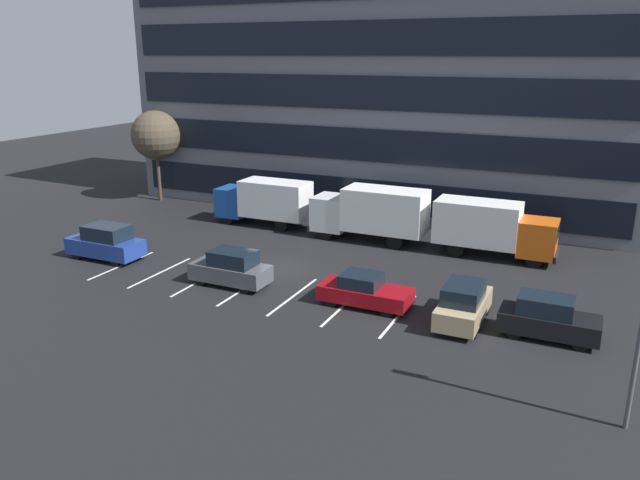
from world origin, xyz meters
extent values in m
plane|color=black|center=(0.00, 0.00, 0.00)|extent=(120.00, 120.00, 0.00)
cube|color=slate|center=(0.00, 18.00, 9.00)|extent=(38.32, 12.20, 18.00)
cube|color=black|center=(0.00, 11.84, 1.98)|extent=(36.78, 0.16, 2.30)
cube|color=black|center=(0.00, 11.84, 5.58)|extent=(36.78, 0.16, 2.30)
cube|color=black|center=(0.00, 11.84, 9.18)|extent=(36.78, 0.16, 2.30)
cube|color=black|center=(0.00, 11.84, 12.78)|extent=(36.78, 0.16, 2.30)
cube|color=silver|center=(-8.40, -3.28, 0.00)|extent=(0.14, 5.40, 0.01)
cube|color=silver|center=(-5.60, -3.28, 0.00)|extent=(0.14, 5.40, 0.01)
cube|color=silver|center=(-2.80, -3.28, 0.00)|extent=(0.14, 5.40, 0.01)
cube|color=silver|center=(0.00, -3.28, 0.00)|extent=(0.14, 5.40, 0.01)
cube|color=silver|center=(2.80, -3.28, 0.00)|extent=(0.14, 5.40, 0.01)
cube|color=silver|center=(5.60, -3.28, 0.00)|extent=(0.14, 5.40, 0.01)
cube|color=silver|center=(8.40, -3.28, 0.00)|extent=(0.14, 5.40, 0.01)
cube|color=white|center=(0.18, 7.41, 1.62)|extent=(2.22, 2.43, 2.22)
cube|color=black|center=(-0.91, 7.41, 2.06)|extent=(0.06, 2.04, 0.98)
cube|color=white|center=(3.92, 7.41, 2.17)|extent=(5.26, 2.53, 2.73)
cube|color=black|center=(-0.98, 7.41, 0.66)|extent=(0.20, 2.43, 0.40)
cylinder|color=black|center=(0.18, 6.37, 0.51)|extent=(1.01, 0.30, 1.01)
cylinder|color=black|center=(0.18, 8.45, 0.51)|extent=(1.01, 0.30, 1.01)
cylinder|color=black|center=(4.97, 6.37, 0.51)|extent=(1.01, 0.30, 1.01)
cylinder|color=black|center=(4.97, 8.45, 0.51)|extent=(1.01, 0.30, 1.01)
cube|color=#194799|center=(-7.78, 7.84, 1.49)|extent=(2.05, 2.23, 2.05)
cube|color=black|center=(-8.78, 7.84, 1.90)|extent=(0.06, 1.88, 0.90)
cube|color=white|center=(-4.34, 7.84, 2.00)|extent=(4.84, 2.33, 2.51)
cube|color=black|center=(-8.85, 7.84, 0.61)|extent=(0.19, 2.23, 0.37)
cylinder|color=black|center=(-7.78, 6.88, 0.47)|extent=(0.93, 0.28, 0.93)
cylinder|color=black|center=(-7.78, 8.79, 0.47)|extent=(0.93, 0.28, 0.93)
cylinder|color=black|center=(-3.37, 6.88, 0.47)|extent=(0.93, 0.28, 0.93)
cylinder|color=black|center=(-3.37, 8.79, 0.47)|extent=(0.93, 0.28, 0.93)
cube|color=#D85914|center=(13.33, 7.39, 1.53)|extent=(2.10, 2.29, 2.10)
cube|color=black|center=(14.36, 7.39, 1.95)|extent=(0.06, 1.92, 0.92)
cube|color=white|center=(9.79, 7.39, 2.05)|extent=(4.97, 2.39, 2.58)
cube|color=black|center=(14.42, 7.39, 0.62)|extent=(0.19, 2.29, 0.38)
cylinder|color=black|center=(13.33, 8.37, 0.48)|extent=(0.95, 0.29, 0.95)
cylinder|color=black|center=(13.33, 6.41, 0.48)|extent=(0.95, 0.29, 0.95)
cylinder|color=black|center=(8.80, 8.37, 0.48)|extent=(0.95, 0.29, 0.95)
cylinder|color=black|center=(8.80, 6.41, 0.48)|extent=(0.95, 0.29, 0.95)
cube|color=maroon|center=(6.53, -2.83, 0.61)|extent=(4.48, 1.88, 0.73)
cube|color=black|center=(6.31, -2.83, 1.29)|extent=(1.88, 1.65, 0.63)
cylinder|color=black|center=(7.96, -2.01, 0.31)|extent=(0.63, 0.23, 0.63)
cylinder|color=black|center=(7.96, -3.64, 0.31)|extent=(0.63, 0.23, 0.63)
cylinder|color=black|center=(5.10, -2.01, 0.31)|extent=(0.63, 0.23, 0.63)
cylinder|color=black|center=(5.10, -3.64, 0.31)|extent=(0.63, 0.23, 0.63)
cube|color=tan|center=(11.29, -2.77, 0.71)|extent=(1.83, 4.31, 0.89)
cube|color=black|center=(11.29, -2.99, 1.55)|extent=(1.61, 2.37, 0.80)
cylinder|color=black|center=(10.49, -1.39, 0.32)|extent=(0.21, 0.64, 0.64)
cylinder|color=black|center=(12.09, -1.39, 0.32)|extent=(0.21, 0.64, 0.64)
cylinder|color=black|center=(10.49, -4.15, 0.32)|extent=(0.21, 0.64, 0.64)
cylinder|color=black|center=(12.09, -4.15, 0.32)|extent=(0.21, 0.64, 0.64)
cube|color=#474C51|center=(-0.97, -3.21, 0.70)|extent=(4.24, 1.80, 0.88)
cube|color=black|center=(-0.76, -3.21, 1.53)|extent=(2.33, 1.58, 0.78)
cylinder|color=black|center=(-2.33, -4.00, 0.31)|extent=(0.63, 0.20, 0.63)
cylinder|color=black|center=(-2.33, -2.42, 0.31)|extent=(0.63, 0.20, 0.63)
cylinder|color=black|center=(0.38, -4.00, 0.31)|extent=(0.63, 0.20, 0.63)
cylinder|color=black|center=(0.38, -2.42, 0.31)|extent=(0.63, 0.20, 0.63)
cube|color=navy|center=(-10.12, -2.69, 0.76)|extent=(4.62, 1.96, 0.95)
cube|color=black|center=(-9.89, -2.69, 1.66)|extent=(2.54, 1.72, 0.85)
cylinder|color=black|center=(-11.60, -3.55, 0.34)|extent=(0.68, 0.22, 0.68)
cylinder|color=black|center=(-11.60, -1.84, 0.34)|extent=(0.68, 0.22, 0.68)
cylinder|color=black|center=(-8.64, -3.55, 0.34)|extent=(0.68, 0.22, 0.68)
cylinder|color=black|center=(-8.64, -1.84, 0.34)|extent=(0.68, 0.22, 0.68)
cube|color=black|center=(14.98, -2.79, 0.68)|extent=(4.16, 1.76, 0.86)
cube|color=black|center=(14.78, -2.79, 1.50)|extent=(2.29, 1.55, 0.77)
cylinder|color=black|center=(16.32, -2.02, 0.31)|extent=(0.61, 0.20, 0.61)
cylinder|color=black|center=(16.32, -3.56, 0.31)|extent=(0.61, 0.20, 0.61)
cylinder|color=black|center=(13.65, -2.02, 0.31)|extent=(0.61, 0.20, 0.61)
cylinder|color=black|center=(13.65, -3.56, 0.31)|extent=(0.61, 0.20, 0.61)
cylinder|color=#473323|center=(-17.00, 10.84, 1.94)|extent=(0.28, 0.28, 3.88)
sphere|color=#4C4233|center=(-17.00, 10.84, 5.43)|extent=(3.95, 3.95, 3.95)
camera|label=1|loc=(16.32, -29.00, 11.88)|focal=34.58mm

